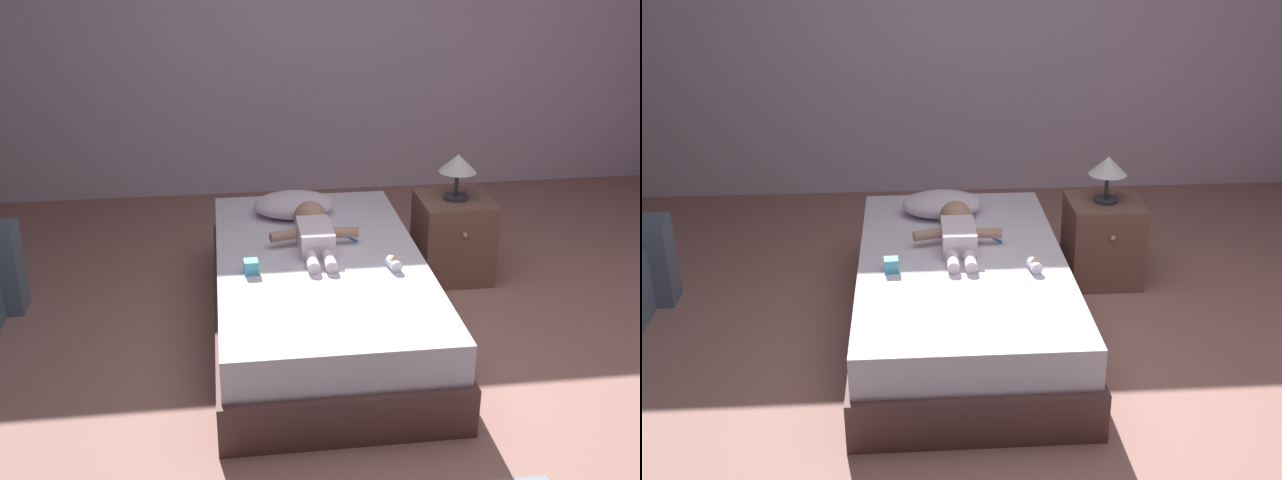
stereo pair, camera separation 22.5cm
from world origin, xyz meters
The scene contains 10 objects.
ground_plane centered at (0.00, 0.00, 0.00)m, with size 8.00×8.00×0.00m, color #A8786D.
wall_behind_bed centered at (0.00, 3.00, 1.38)m, with size 8.00×0.12×2.75m, color silver.
bed centered at (-0.19, 0.61, 0.22)m, with size 1.14×2.07×0.45m.
pillow centered at (-0.26, 1.24, 0.52)m, with size 0.48×0.34×0.14m.
baby centered at (-0.20, 0.80, 0.52)m, with size 0.49×0.65×0.19m.
toothbrush centered at (0.00, 0.86, 0.45)m, with size 0.09×0.16×0.02m.
nightstand centered at (0.73, 1.21, 0.26)m, with size 0.44×0.47×0.52m.
lamp centered at (0.73, 1.21, 0.73)m, with size 0.23×0.23×0.28m.
toy_block centered at (-0.56, 0.46, 0.48)m, with size 0.08×0.08×0.07m.
baby_bottle centered at (0.17, 0.42, 0.48)m, with size 0.07×0.10×0.08m.
Camera 1 is at (-0.68, -3.15, 2.17)m, focal length 44.03 mm.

